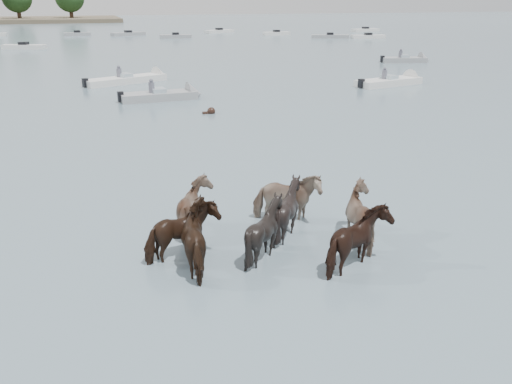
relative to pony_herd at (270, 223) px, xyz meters
name	(u,v)px	position (x,y,z in m)	size (l,w,h in m)	color
ground	(209,292)	(-2.02, -1.71, -0.62)	(400.00, 400.00, 0.00)	#4C626D
pony_herd	(270,223)	(0.00, 0.00, 0.00)	(6.62, 4.98, 1.65)	black
swimming_pony	(210,112)	(2.43, 16.33, -0.52)	(0.72, 0.44, 0.44)	black
motorboat_b	(171,95)	(1.10, 21.38, -0.39)	(5.31, 1.93, 1.92)	gray
motorboat_c	(135,79)	(-0.21, 29.26, -0.40)	(6.78, 4.14, 1.92)	silver
motorboat_d	(396,81)	(17.82, 22.03, -0.40)	(5.98, 2.85, 1.92)	silver
motorboat_e	(411,60)	(27.02, 33.85, -0.39)	(4.98, 2.77, 1.92)	gray
distant_flotilla	(90,38)	(-1.98, 76.00, -0.36)	(107.54, 29.35, 0.93)	gray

